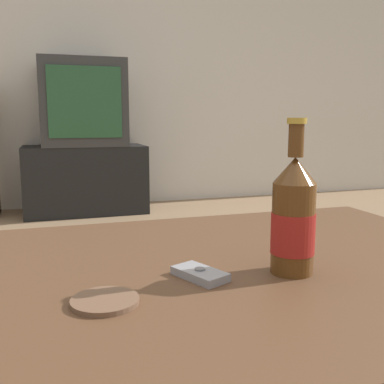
# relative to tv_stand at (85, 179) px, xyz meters

# --- Properties ---
(back_wall) EXTENTS (8.00, 0.05, 2.60)m
(back_wall) POSITION_rel_tv_stand_xyz_m (0.02, 0.31, 1.05)
(back_wall) COLOR beige
(back_wall) RESTS_ON ground_plane
(coffee_table) EXTENTS (1.18, 0.80, 0.44)m
(coffee_table) POSITION_rel_tv_stand_xyz_m (0.02, -2.72, 0.13)
(coffee_table) COLOR brown
(coffee_table) RESTS_ON ground_plane
(tv_stand) EXTENTS (0.89, 0.46, 0.51)m
(tv_stand) POSITION_rel_tv_stand_xyz_m (0.00, 0.00, 0.00)
(tv_stand) COLOR black
(tv_stand) RESTS_ON ground_plane
(television) EXTENTS (0.61, 0.49, 0.62)m
(television) POSITION_rel_tv_stand_xyz_m (0.00, -0.00, 0.57)
(television) COLOR #2D2D2D
(television) RESTS_ON tv_stand
(beer_bottle) EXTENTS (0.08, 0.08, 0.27)m
(beer_bottle) POSITION_rel_tv_stand_xyz_m (0.14, -2.80, 0.29)
(beer_bottle) COLOR #563314
(beer_bottle) RESTS_ON coffee_table
(cell_phone) EXTENTS (0.09, 0.11, 0.02)m
(cell_phone) POSITION_rel_tv_stand_xyz_m (-0.02, -2.77, 0.20)
(cell_phone) COLOR gray
(cell_phone) RESTS_ON coffee_table
(coaster) EXTENTS (0.10, 0.10, 0.01)m
(coaster) POSITION_rel_tv_stand_xyz_m (-0.18, -2.83, 0.19)
(coaster) COLOR brown
(coaster) RESTS_ON coffee_table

